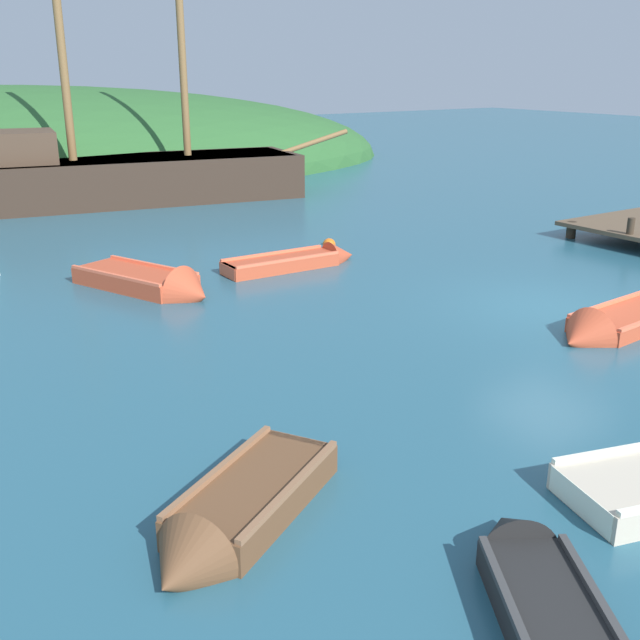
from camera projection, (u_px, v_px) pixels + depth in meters
name	position (u px, v px, depth m)	size (l,w,h in m)	color
ground_plane	(554.00, 309.00, 15.90)	(120.00, 120.00, 0.00)	#285B70
sailing_ship	(125.00, 186.00, 28.34)	(15.68, 5.95, 10.49)	#38281E
rowboat_center	(154.00, 286.00, 17.13)	(2.52, 3.89, 1.19)	#C64C2D
rowboat_outer_right	(615.00, 327.00, 14.56)	(3.77, 1.41, 1.09)	#C64C2D
rowboat_outer_left	(235.00, 518.00, 8.31)	(3.06, 2.39, 0.98)	brown
rowboat_far	(547.00, 613.00, 6.92)	(2.55, 3.43, 0.86)	black
rowboat_portside	(299.00, 263.00, 19.24)	(3.73, 0.94, 0.86)	#C64C2D
buoy_orange	(329.00, 245.00, 21.65)	(0.37, 0.37, 0.37)	orange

